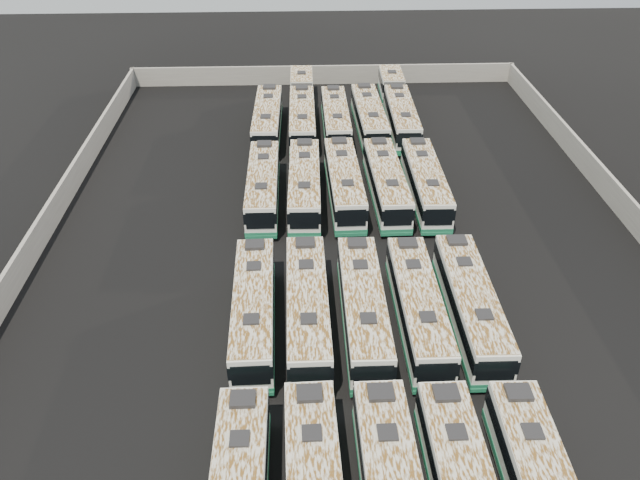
{
  "coord_description": "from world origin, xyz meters",
  "views": [
    {
      "loc": [
        -3.24,
        -35.69,
        26.44
      ],
      "look_at": [
        -1.82,
        0.77,
        1.6
      ],
      "focal_mm": 35.0,
      "sensor_mm": 36.0,
      "label": 1
    }
  ],
  "objects_px": {
    "bus_midfront_right": "(418,307)",
    "bus_midback_center": "(344,183)",
    "bus_midback_far_left": "(263,186)",
    "bus_back_center": "(336,119)",
    "bus_midfront_far_left": "(254,309)",
    "bus_midback_far_right": "(425,183)",
    "bus_midfront_center": "(363,308)",
    "bus_back_far_right": "(398,106)",
    "bus_back_right": "(369,118)",
    "bus_midfront_left": "(307,308)",
    "bus_back_left": "(302,108)",
    "bus_back_far_left": "(268,120)",
    "bus_midback_left": "(305,185)",
    "bus_midback_right": "(386,183)",
    "bus_midfront_far_right": "(471,305)"
  },
  "relations": [
    {
      "from": "bus_midback_left",
      "to": "bus_back_center",
      "type": "distance_m",
      "value": 13.71
    },
    {
      "from": "bus_back_far_left",
      "to": "bus_back_far_right",
      "type": "xyz_separation_m",
      "value": [
        13.36,
        3.14,
        -0.05
      ]
    },
    {
      "from": "bus_midfront_left",
      "to": "bus_midback_far_right",
      "type": "relative_size",
      "value": 1.02
    },
    {
      "from": "bus_midfront_right",
      "to": "bus_midback_far_left",
      "type": "xyz_separation_m",
      "value": [
        -10.02,
        15.47,
        -0.0
      ]
    },
    {
      "from": "bus_midfront_far_left",
      "to": "bus_midback_far_right",
      "type": "relative_size",
      "value": 1.0
    },
    {
      "from": "bus_midback_far_left",
      "to": "bus_back_right",
      "type": "bearing_deg",
      "value": 52.87
    },
    {
      "from": "bus_midback_far_left",
      "to": "bus_back_far_right",
      "type": "height_order",
      "value": "bus_back_far_right"
    },
    {
      "from": "bus_back_right",
      "to": "bus_midback_center",
      "type": "bearing_deg",
      "value": -105.79
    },
    {
      "from": "bus_midfront_right",
      "to": "bus_back_center",
      "type": "xyz_separation_m",
      "value": [
        -3.33,
        28.72,
        -0.01
      ]
    },
    {
      "from": "bus_midback_far_right",
      "to": "bus_back_center",
      "type": "height_order",
      "value": "bus_midback_far_right"
    },
    {
      "from": "bus_midfront_right",
      "to": "bus_back_center",
      "type": "distance_m",
      "value": 28.91
    },
    {
      "from": "bus_midback_far_right",
      "to": "bus_back_right",
      "type": "distance_m",
      "value": 13.66
    },
    {
      "from": "bus_midback_left",
      "to": "bus_midback_far_right",
      "type": "xyz_separation_m",
      "value": [
        9.89,
        0.03,
        -0.03
      ]
    },
    {
      "from": "bus_midfront_center",
      "to": "bus_midfront_far_right",
      "type": "relative_size",
      "value": 1.0
    },
    {
      "from": "bus_back_far_right",
      "to": "bus_midback_right",
      "type": "bearing_deg",
      "value": -99.91
    },
    {
      "from": "bus_midfront_right",
      "to": "bus_midback_far_right",
      "type": "bearing_deg",
      "value": 78.09
    },
    {
      "from": "bus_midfront_far_right",
      "to": "bus_back_left",
      "type": "relative_size",
      "value": 0.64
    },
    {
      "from": "bus_back_far_left",
      "to": "bus_back_center",
      "type": "relative_size",
      "value": 1.05
    },
    {
      "from": "bus_midback_center",
      "to": "bus_back_right",
      "type": "distance_m",
      "value": 13.53
    },
    {
      "from": "bus_midfront_far_left",
      "to": "bus_back_far_right",
      "type": "relative_size",
      "value": 0.64
    },
    {
      "from": "bus_midback_left",
      "to": "bus_back_far_right",
      "type": "bearing_deg",
      "value": 60.03
    },
    {
      "from": "bus_midback_left",
      "to": "bus_back_center",
      "type": "relative_size",
      "value": 1.03
    },
    {
      "from": "bus_midback_right",
      "to": "bus_midback_left",
      "type": "bearing_deg",
      "value": 179.82
    },
    {
      "from": "bus_midfront_center",
      "to": "bus_back_far_left",
      "type": "height_order",
      "value": "bus_back_far_left"
    },
    {
      "from": "bus_midfront_far_left",
      "to": "bus_back_center",
      "type": "distance_m",
      "value": 29.3
    },
    {
      "from": "bus_midfront_center",
      "to": "bus_midfront_right",
      "type": "relative_size",
      "value": 1.01
    },
    {
      "from": "bus_midfront_left",
      "to": "bus_midback_center",
      "type": "bearing_deg",
      "value": 77.54
    },
    {
      "from": "bus_midback_far_right",
      "to": "bus_back_far_left",
      "type": "xyz_separation_m",
      "value": [
        -13.29,
        13.23,
        0.05
      ]
    },
    {
      "from": "bus_midback_left",
      "to": "bus_midback_center",
      "type": "relative_size",
      "value": 1.0
    },
    {
      "from": "bus_midfront_center",
      "to": "bus_back_center",
      "type": "xyz_separation_m",
      "value": [
        0.04,
        28.72,
        -0.04
      ]
    },
    {
      "from": "bus_midback_far_left",
      "to": "bus_back_center",
      "type": "distance_m",
      "value": 14.85
    },
    {
      "from": "bus_midfront_far_right",
      "to": "bus_midback_center",
      "type": "bearing_deg",
      "value": 113.69
    },
    {
      "from": "bus_midfront_left",
      "to": "bus_back_left",
      "type": "xyz_separation_m",
      "value": [
        0.14,
        31.65,
        -0.02
      ]
    },
    {
      "from": "bus_midfront_left",
      "to": "bus_back_far_right",
      "type": "bearing_deg",
      "value": 72.07
    },
    {
      "from": "bus_midfront_far_right",
      "to": "bus_midback_far_left",
      "type": "distance_m",
      "value": 20.32
    },
    {
      "from": "bus_midfront_left",
      "to": "bus_midfront_right",
      "type": "relative_size",
      "value": 1.02
    },
    {
      "from": "bus_midfront_far_left",
      "to": "bus_back_far_right",
      "type": "distance_m",
      "value": 34.31
    },
    {
      "from": "bus_midfront_left",
      "to": "bus_midback_far_left",
      "type": "relative_size",
      "value": 1.03
    },
    {
      "from": "bus_midfront_left",
      "to": "bus_back_far_left",
      "type": "bearing_deg",
      "value": 96.23
    },
    {
      "from": "bus_midfront_right",
      "to": "bus_midback_center",
      "type": "height_order",
      "value": "bus_midback_center"
    },
    {
      "from": "bus_midfront_right",
      "to": "bus_back_far_right",
      "type": "bearing_deg",
      "value": 83.98
    },
    {
      "from": "bus_midback_far_left",
      "to": "bus_back_left",
      "type": "bearing_deg",
      "value": 78.16
    },
    {
      "from": "bus_midback_center",
      "to": "bus_midfront_center",
      "type": "bearing_deg",
      "value": -91.13
    },
    {
      "from": "bus_midback_center",
      "to": "bus_back_center",
      "type": "bearing_deg",
      "value": 88.27
    },
    {
      "from": "bus_midback_far_right",
      "to": "bus_back_left",
      "type": "relative_size",
      "value": 0.64
    },
    {
      "from": "bus_midback_far_right",
      "to": "bus_midback_far_left",
      "type": "bearing_deg",
      "value": -179.51
    },
    {
      "from": "bus_midfront_center",
      "to": "bus_midback_far_left",
      "type": "relative_size",
      "value": 1.02
    },
    {
      "from": "bus_midback_far_left",
      "to": "bus_back_far_right",
      "type": "distance_m",
      "value": 21.09
    },
    {
      "from": "bus_back_far_right",
      "to": "bus_back_left",
      "type": "bearing_deg",
      "value": -178.04
    },
    {
      "from": "bus_midback_far_right",
      "to": "bus_back_far_right",
      "type": "relative_size",
      "value": 0.64
    }
  ]
}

